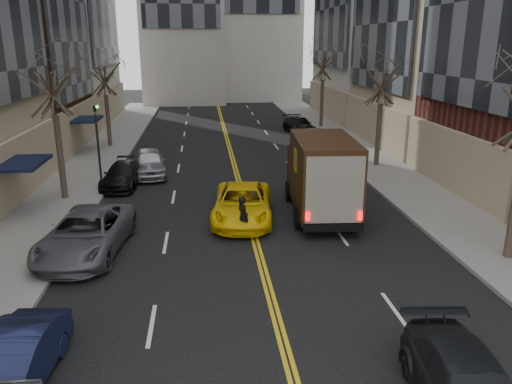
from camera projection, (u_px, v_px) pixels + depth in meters
sidewalk_left at (91, 166)px, 31.30m from camera, size 4.00×66.00×0.15m
sidewalk_right at (369, 159)px, 33.14m from camera, size 4.00×66.00×0.15m
tree_lf_mid at (50, 63)px, 22.78m from camera, size 3.20×3.20×8.91m
tree_lf_far at (103, 64)px, 35.32m from camera, size 3.20×3.20×8.12m
tree_rt_mid at (383, 66)px, 29.46m from camera, size 3.20×3.20×8.32m
tree_rt_far at (324, 51)px, 43.57m from camera, size 3.20×3.20×9.11m
traffic_signal at (97, 136)px, 25.91m from camera, size 0.29×0.26×4.70m
ups_truck at (321, 176)px, 22.19m from camera, size 3.04×6.71×3.59m
taxi at (242, 204)px, 21.78m from camera, size 3.07×5.62×1.49m
pedestrian at (243, 218)px, 19.63m from camera, size 0.64×0.76×1.77m
parked_lf_b at (13, 363)px, 11.11m from camera, size 1.71×4.08×1.31m
parked_lf_c at (86, 234)px, 18.30m from camera, size 3.19×5.86×1.56m
parked_lf_d at (123, 175)px, 26.92m from camera, size 2.16×4.51×1.27m
parked_lf_e at (149, 163)px, 29.07m from camera, size 2.40×4.74×1.55m
parked_rt_a at (323, 159)px, 30.04m from camera, size 2.12×4.60×1.46m
parked_rt_b at (317, 140)px, 36.02m from camera, size 2.87×5.46×1.47m
parked_rt_c at (299, 125)px, 42.74m from camera, size 2.49×4.87×1.35m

